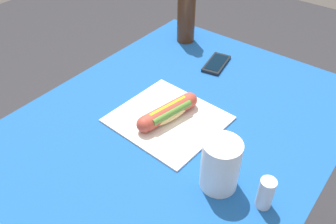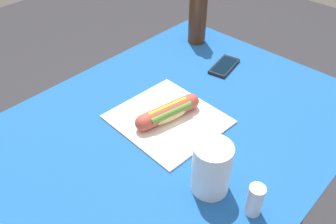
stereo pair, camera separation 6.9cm
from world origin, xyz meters
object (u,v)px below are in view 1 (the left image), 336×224
(soda_bottle, at_px, (186,13))
(drinking_cup, at_px, (220,165))
(cell_phone, at_px, (216,64))
(salt_shaker, at_px, (266,193))
(hot_dog, at_px, (168,112))

(soda_bottle, xyz_separation_m, drinking_cup, (0.53, 0.47, -0.05))
(cell_phone, relative_size, salt_shaker, 1.72)
(cell_phone, xyz_separation_m, soda_bottle, (-0.08, -0.19, 0.11))
(drinking_cup, relative_size, salt_shaker, 1.63)
(cell_phone, height_order, soda_bottle, soda_bottle)
(hot_dog, relative_size, drinking_cup, 1.56)
(soda_bottle, xyz_separation_m, salt_shaker, (0.51, 0.58, -0.07))
(hot_dog, bearing_deg, cell_phone, -172.05)
(hot_dog, height_order, drinking_cup, drinking_cup)
(hot_dog, bearing_deg, soda_bottle, -150.24)
(hot_dog, height_order, soda_bottle, soda_bottle)
(hot_dog, xyz_separation_m, cell_phone, (-0.34, -0.05, -0.02))
(hot_dog, bearing_deg, drinking_cup, 65.00)
(hot_dog, distance_m, salt_shaker, 0.36)
(hot_dog, distance_m, soda_bottle, 0.49)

